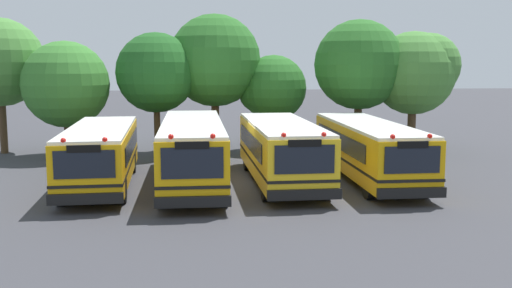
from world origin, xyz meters
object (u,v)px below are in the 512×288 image
school_bus_0 (101,153)px  tree_3 (212,60)px  tree_2 (158,73)px  tree_5 (361,64)px  school_bus_2 (281,149)px  tree_0 (0,62)px  school_bus_1 (192,149)px  tree_4 (271,89)px  school_bus_3 (369,148)px  tree_6 (418,71)px  tree_1 (63,83)px

school_bus_0 → tree_3: size_ratio=1.23×
tree_2 → tree_5: tree_5 is taller
school_bus_2 → tree_2: size_ratio=1.46×
tree_3 → tree_2: bearing=-162.1°
school_bus_2 → tree_0: (-13.76, 9.60, 3.59)m
school_bus_1 → tree_3: (1.25, 9.06, 3.61)m
school_bus_2 → tree_2: bearing=-57.5°
tree_2 → tree_3: size_ratio=0.86×
tree_2 → tree_3: (2.92, 0.94, 0.68)m
tree_3 → school_bus_2: bearing=-75.4°
tree_3 → tree_4: 3.62m
school_bus_3 → tree_0: tree_0 is taller
school_bus_0 → school_bus_2: size_ratio=0.98×
school_bus_2 → tree_6: 12.21m
school_bus_1 → tree_4: bearing=-116.3°
tree_3 → tree_5: tree_3 is taller
school_bus_0 → school_bus_1: (3.67, 0.02, 0.09)m
tree_3 → tree_0: bearing=178.0°
tree_4 → tree_6: bearing=-8.2°
school_bus_0 → school_bus_1: bearing=178.9°
school_bus_3 → tree_6: (5.14, 7.58, 3.13)m
tree_1 → tree_2: size_ratio=0.93×
tree_2 → tree_3: 3.14m
tree_1 → tree_6: bearing=-0.7°
tree_2 → tree_4: tree_2 is taller
school_bus_1 → tree_5: 12.81m
school_bus_2 → tree_3: bearing=-75.6°
tree_2 → tree_5: (11.07, -0.14, 0.51)m
school_bus_2 → tree_6: size_ratio=1.43×
school_bus_0 → tree_6: size_ratio=1.40×
school_bus_3 → tree_0: bearing=-27.5°
tree_0 → tree_3: (11.36, -0.40, 0.07)m
school_bus_3 → school_bus_1: bearing=1.0°
school_bus_0 → tree_6: (16.23, 7.63, 3.13)m
tree_3 → tree_6: tree_3 is taller
school_bus_3 → tree_2: size_ratio=1.57×
tree_5 → school_bus_1: bearing=-139.7°
school_bus_2 → tree_0: tree_0 is taller
tree_1 → tree_3: bearing=8.7°
school_bus_0 → tree_6: bearing=-156.2°
school_bus_0 → tree_1: tree_1 is taller
school_bus_0 → school_bus_3: 11.09m
school_bus_1 → tree_1: bearing=-49.4°
tree_2 → tree_3: tree_3 is taller
school_bus_1 → school_bus_2: bearing=178.5°
tree_1 → tree_4: (11.03, 0.91, -0.40)m
tree_5 → tree_4: bearing=170.8°
school_bus_1 → tree_6: (12.56, 7.61, 3.04)m
tree_4 → tree_5: 5.17m
school_bus_1 → tree_6: tree_6 is taller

